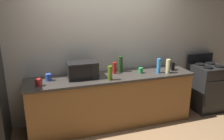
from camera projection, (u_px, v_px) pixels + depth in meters
name	position (u px, v px, depth m)	size (l,w,h in m)	color
ground_plane	(120.00, 135.00, 3.66)	(8.00, 8.00, 0.00)	#93704C
back_wall	(105.00, 45.00, 4.01)	(6.40, 0.10, 2.70)	beige
counter_run	(112.00, 100.00, 3.89)	(2.84, 0.64, 0.90)	brown
stove_range	(206.00, 87.00, 4.49)	(0.60, 0.61, 1.08)	black
microwave	(82.00, 70.00, 3.62)	(0.48, 0.35, 0.27)	black
cordless_phone	(172.00, 66.00, 4.07)	(0.05, 0.11, 0.15)	black
bottle_spray_cleaner	(159.00, 66.00, 3.88)	(0.07, 0.07, 0.26)	#338CE5
bottle_wine	(120.00, 64.00, 3.94)	(0.08, 0.08, 0.28)	#1E3F19
bottle_olive_oil	(110.00, 73.00, 3.52)	(0.07, 0.07, 0.23)	#4C6B19
bottle_hot_sauce	(115.00, 68.00, 3.86)	(0.06, 0.06, 0.20)	red
bottle_vinegar	(168.00, 66.00, 3.88)	(0.08, 0.08, 0.24)	beige
mug_red	(38.00, 82.00, 3.29)	(0.08, 0.08, 0.11)	red
mug_blue	(48.00, 77.00, 3.51)	(0.09, 0.09, 0.11)	#2D4CB2
mug_green	(141.00, 70.00, 3.90)	(0.08, 0.08, 0.09)	#2D8C47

